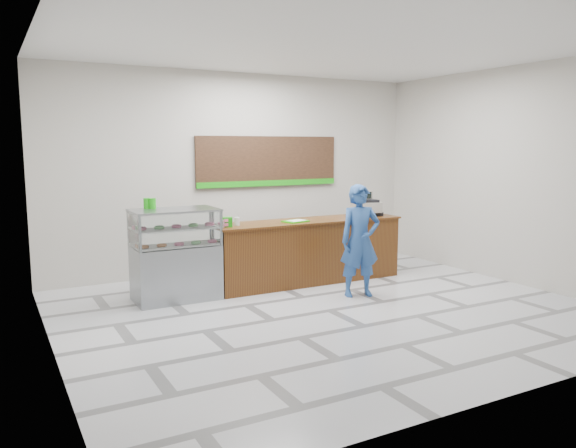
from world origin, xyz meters
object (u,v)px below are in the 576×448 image
display_case (176,254)px  cash_register (365,206)px  sales_counter (308,251)px  customer (360,241)px  serving_tray (296,221)px

display_case → cash_register: (3.42, 0.06, 0.51)m
sales_counter → customer: bearing=-77.0°
cash_register → customer: (-0.95, -1.16, -0.35)m
sales_counter → serving_tray: serving_tray is taller
sales_counter → customer: customer is taller
cash_register → serving_tray: (-1.47, -0.15, -0.14)m
sales_counter → serving_tray: bearing=-162.6°
sales_counter → cash_register: cash_register is taller
serving_tray → customer: bearing=-77.4°
sales_counter → customer: size_ratio=1.95×
cash_register → sales_counter: bearing=-159.7°
cash_register → serving_tray: 1.49m
display_case → serving_tray: size_ratio=3.05×
display_case → cash_register: size_ratio=2.36×
serving_tray → customer: size_ratio=0.26×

